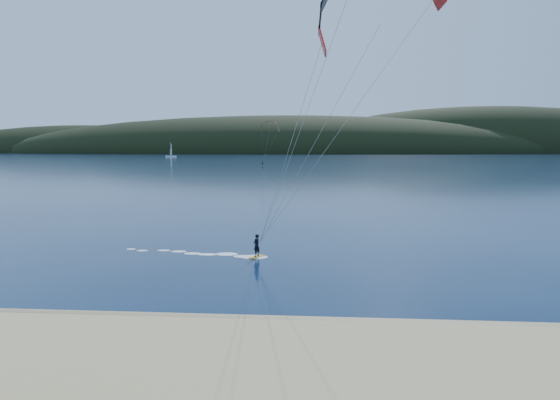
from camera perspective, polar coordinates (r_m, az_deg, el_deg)
name	(u,v)px	position (r m, az deg, el deg)	size (l,w,h in m)	color
ground	(178,371)	(18.72, -11.60, -18.67)	(1800.00, 1800.00, 0.00)	#071435
wet_sand	(207,324)	(22.73, -8.39, -13.93)	(220.00, 2.50, 0.10)	#826A4B
headland	(316,153)	(761.66, 4.12, 5.39)	(1200.00, 310.00, 140.00)	black
kitesurfer_near	(371,36)	(29.60, 10.39, 18.01)	(22.24, 8.99, 17.92)	orange
kitesurfer_far	(270,131)	(215.61, -1.18, 7.96)	(8.69, 8.60, 17.43)	orange
sailboat	(171,156)	(429.82, -12.41, 4.94)	(9.21, 6.32, 12.90)	white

